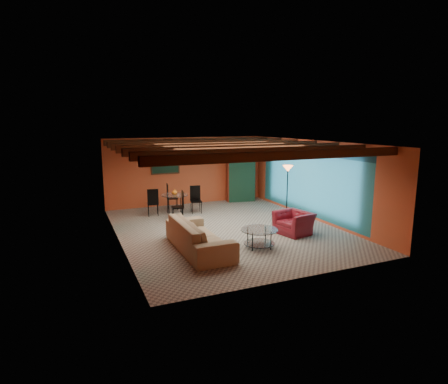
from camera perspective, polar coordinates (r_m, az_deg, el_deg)
name	(u,v)px	position (r m, az deg, el deg)	size (l,w,h in m)	color
room	(225,153)	(11.30, 0.18, 5.96)	(6.52, 8.01, 2.71)	gray
sofa	(199,235)	(9.72, -3.89, -6.69)	(2.72, 1.06, 0.79)	#8D775B
armchair	(294,223)	(11.32, 10.70, -4.67)	(1.02, 0.89, 0.66)	maroon
coffee_table	(259,238)	(10.00, 5.43, -7.08)	(0.99, 0.99, 0.51)	silver
dining_table	(175,201)	(13.49, -7.59, -1.33)	(1.93, 1.93, 1.00)	white
armoire	(239,179)	(15.62, 2.37, 2.09)	(1.08, 0.53, 1.90)	maroon
floor_lamp	(287,191)	(13.27, 9.70, 0.20)	(0.37, 0.37, 1.82)	black
ceiling_fan	(227,154)	(11.20, 0.40, 5.91)	(1.50, 1.50, 0.44)	#472614
painting	(165,165)	(14.73, -9.04, 4.18)	(1.05, 0.03, 0.65)	black
potted_plant	(240,150)	(15.49, 2.41, 6.50)	(0.46, 0.40, 0.51)	#26661E
vase	(174,184)	(13.38, -7.66, 1.20)	(0.20, 0.20, 0.21)	orange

